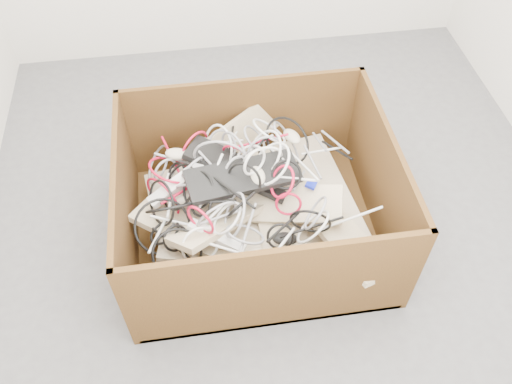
{
  "coord_description": "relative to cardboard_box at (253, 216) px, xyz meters",
  "views": [
    {
      "loc": [
        -0.36,
        -1.66,
        2.19
      ],
      "look_at": [
        -0.13,
        -0.09,
        0.3
      ],
      "focal_mm": 37.43,
      "sensor_mm": 36.0,
      "label": 1
    }
  ],
  "objects": [
    {
      "name": "cardboard_box",
      "position": [
        0.0,
        0.0,
        0.0
      ],
      "size": [
        1.22,
        1.01,
        0.59
      ],
      "color": "#371B0D",
      "rests_on": "ground"
    },
    {
      "name": "keyboard_pile",
      "position": [
        0.01,
        0.0,
        0.14
      ],
      "size": [
        1.13,
        1.08,
        0.37
      ],
      "color": "beige",
      "rests_on": "cardboard_box"
    },
    {
      "name": "vga_plug",
      "position": [
        0.26,
        -0.03,
        0.22
      ],
      "size": [
        0.06,
        0.06,
        0.03
      ],
      "primitive_type": "cube",
      "rotation": [
        0.09,
        0.14,
        -0.57
      ],
      "color": "#0C1AB5",
      "rests_on": "keyboard_pile"
    },
    {
      "name": "power_strip_right",
      "position": [
        -0.19,
        -0.23,
        0.19
      ],
      "size": [
        0.25,
        0.18,
        0.09
      ],
      "primitive_type": "cube",
      "rotation": [
        -0.1,
        0.17,
        -0.57
      ],
      "color": "silver",
      "rests_on": "keyboard_pile"
    },
    {
      "name": "power_strip_left",
      "position": [
        -0.34,
        0.06,
        0.22
      ],
      "size": [
        0.28,
        0.19,
        0.12
      ],
      "primitive_type": "cube",
      "rotation": [
        0.14,
        -0.26,
        0.51
      ],
      "color": "silver",
      "rests_on": "keyboard_pile"
    },
    {
      "name": "cable_tangle",
      "position": [
        -0.11,
        0.02,
        0.24
      ],
      "size": [
        1.11,
        0.83,
        0.46
      ],
      "color": "silver",
      "rests_on": "keyboard_pile"
    },
    {
      "name": "ground",
      "position": [
        0.14,
        0.11,
        -0.15
      ],
      "size": [
        3.0,
        3.0,
        0.0
      ],
      "primitive_type": "plane",
      "color": "#504F52",
      "rests_on": "ground"
    },
    {
      "name": "mice_scatter",
      "position": [
        -0.05,
        -0.01,
        0.2
      ],
      "size": [
        0.68,
        0.75,
        0.2
      ],
      "color": "beige",
      "rests_on": "keyboard_pile"
    }
  ]
}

